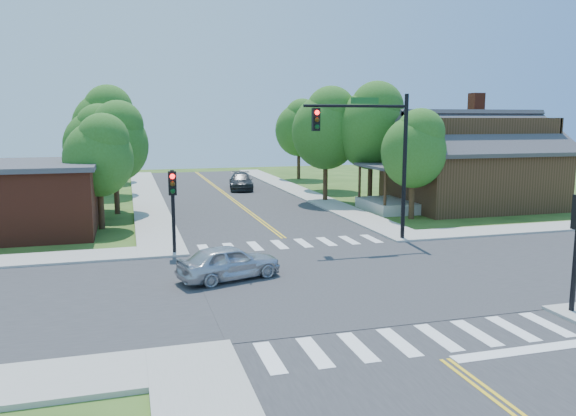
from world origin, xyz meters
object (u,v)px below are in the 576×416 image
object	(u,v)px
signal_mast_ne	(373,143)
signal_pole_nw	(173,196)
house_ne	(470,159)
car_silver	(229,263)
car_dgrey	(241,182)

from	to	relation	value
signal_mast_ne	signal_pole_nw	bearing A→B (deg)	-179.93
signal_mast_ne	signal_pole_nw	size ratio (longest dim) A/B	1.89
signal_mast_ne	signal_pole_nw	distance (m)	9.76
house_ne	car_silver	bearing A→B (deg)	-145.31
signal_pole_nw	car_dgrey	size ratio (longest dim) A/B	0.75
signal_pole_nw	car_dgrey	xyz separation A→B (m)	(7.39, 22.05, -1.97)
signal_mast_ne	car_dgrey	xyz separation A→B (m)	(-2.12, 22.04, -4.16)
car_dgrey	signal_pole_nw	bearing A→B (deg)	-99.45
signal_mast_ne	car_dgrey	size ratio (longest dim) A/B	1.43
signal_pole_nw	car_dgrey	world-z (taller)	signal_pole_nw
house_ne	car_dgrey	world-z (taller)	house_ne
signal_pole_nw	house_ne	xyz separation A→B (m)	(20.71, 8.66, 0.67)
house_ne	car_silver	distance (m)	23.32
signal_mast_ne	car_dgrey	world-z (taller)	signal_mast_ne
car_silver	car_dgrey	distance (m)	27.19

